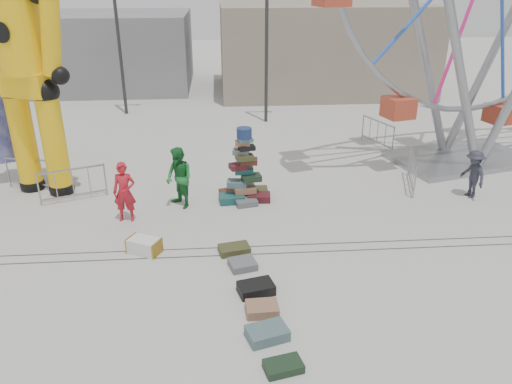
{
  "coord_description": "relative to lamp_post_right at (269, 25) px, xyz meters",
  "views": [
    {
      "loc": [
        0.72,
        -10.47,
        6.67
      ],
      "look_at": [
        1.68,
        2.08,
        1.1
      ],
      "focal_mm": 35.0,
      "sensor_mm": 36.0,
      "label": 1
    }
  ],
  "objects": [
    {
      "name": "row_case_5",
      "position": [
        -1.34,
        -16.5,
        -4.4
      ],
      "size": [
        0.78,
        0.58,
        0.17
      ],
      "primitive_type": "cube",
      "rotation": [
        0.0,
        0.0,
        0.23
      ],
      "color": "#1B321E",
      "rests_on": "ground"
    },
    {
      "name": "suitcase_tower",
      "position": [
        -1.63,
        -8.96,
        -3.82
      ],
      "size": [
        1.66,
        1.48,
        2.37
      ],
      "rotation": [
        0.0,
        0.0,
        0.06
      ],
      "color": "#1B5351",
      "rests_on": "ground"
    },
    {
      "name": "steamer_trunk",
      "position": [
        -4.4,
        -12.08,
        -4.29
      ],
      "size": [
        0.95,
        0.8,
        0.39
      ],
      "primitive_type": "cube",
      "rotation": [
        0.0,
        0.0,
        -0.46
      ],
      "color": "silver",
      "rests_on": "ground"
    },
    {
      "name": "barricade_wheel_back",
      "position": [
        4.16,
        -4.06,
        -3.93
      ],
      "size": [
        0.81,
        1.9,
        1.1
      ],
      "primitive_type": null,
      "rotation": [
        0.0,
        0.0,
        -1.21
      ],
      "color": "gray",
      "rests_on": "ground"
    },
    {
      "name": "track_line_far",
      "position": [
        -3.09,
        -12.0,
        -4.48
      ],
      "size": [
        40.0,
        0.04,
        0.01
      ],
      "primitive_type": "cube",
      "color": "#47443F",
      "rests_on": "ground"
    },
    {
      "name": "crash_test_dummy",
      "position": [
        -8.12,
        -7.81,
        -0.39
      ],
      "size": [
        3.04,
        1.61,
        7.76
      ],
      "rotation": [
        0.0,
        0.0,
        -0.37
      ],
      "color": "black",
      "rests_on": "ground"
    },
    {
      "name": "row_case_3",
      "position": [
        -1.58,
        -14.81,
        -4.38
      ],
      "size": [
        0.71,
        0.55,
        0.21
      ],
      "primitive_type": "cube",
      "rotation": [
        0.0,
        0.0,
        0.05
      ],
      "color": "#996A4E",
      "rests_on": "ground"
    },
    {
      "name": "row_case_1",
      "position": [
        -1.9,
        -12.99,
        -4.39
      ],
      "size": [
        0.75,
        0.71,
        0.19
      ],
      "primitive_type": "cube",
      "rotation": [
        0.0,
        0.0,
        0.26
      ],
      "color": "slate",
      "rests_on": "ground"
    },
    {
      "name": "pedestrian_black",
      "position": [
        -8.98,
        -6.84,
        -3.56
      ],
      "size": [
        1.12,
        1.04,
        1.85
      ],
      "primitive_type": "imported",
      "rotation": [
        0.0,
        0.0,
        2.44
      ],
      "color": "black",
      "rests_on": "ground"
    },
    {
      "name": "pedestrian_green",
      "position": [
        -3.63,
        -9.35,
        -3.54
      ],
      "size": [
        1.13,
        1.17,
        1.89
      ],
      "primitive_type": "imported",
      "rotation": [
        0.0,
        0.0,
        -0.92
      ],
      "color": "#1B6E2D",
      "rests_on": "ground"
    },
    {
      "name": "building_right",
      "position": [
        3.91,
        7.0,
        -1.98
      ],
      "size": [
        12.0,
        8.0,
        5.0
      ],
      "primitive_type": "cube",
      "color": "gray",
      "rests_on": "ground"
    },
    {
      "name": "ground",
      "position": [
        -3.09,
        -13.0,
        -4.48
      ],
      "size": [
        90.0,
        90.0,
        0.0
      ],
      "primitive_type": "plane",
      "color": "#9E9E99",
      "rests_on": "ground"
    },
    {
      "name": "lamp_post_right",
      "position": [
        0.0,
        0.0,
        0.0
      ],
      "size": [
        1.41,
        0.25,
        8.0
      ],
      "color": "#2D2D30",
      "rests_on": "ground"
    },
    {
      "name": "barricade_wheel_front",
      "position": [
        4.04,
        -8.36,
        -3.93
      ],
      "size": [
        0.64,
        1.95,
        1.1
      ],
      "primitive_type": null,
      "rotation": [
        0.0,
        0.0,
        1.3
      ],
      "color": "gray",
      "rests_on": "ground"
    },
    {
      "name": "building_left",
      "position": [
        -9.09,
        9.0,
        -2.28
      ],
      "size": [
        10.0,
        8.0,
        4.4
      ],
      "primitive_type": "cube",
      "color": "gray",
      "rests_on": "ground"
    },
    {
      "name": "pedestrian_grey",
      "position": [
        5.64,
        -9.31,
        -3.7
      ],
      "size": [
        0.77,
        1.1,
        1.56
      ],
      "primitive_type": "imported",
      "rotation": [
        0.0,
        0.0,
        -1.37
      ],
      "color": "#262733",
      "rests_on": "ground"
    },
    {
      "name": "lamp_post_left",
      "position": [
        -7.0,
        2.0,
        0.0
      ],
      "size": [
        1.41,
        0.25,
        8.0
      ],
      "color": "#2D2D30",
      "rests_on": "ground"
    },
    {
      "name": "row_case_2",
      "position": [
        -1.65,
        -14.08,
        -4.36
      ],
      "size": [
        0.9,
        0.71,
        0.24
      ],
      "primitive_type": "cube",
      "rotation": [
        0.0,
        0.0,
        0.25
      ],
      "color": "black",
      "rests_on": "ground"
    },
    {
      "name": "row_case_4",
      "position": [
        -1.55,
        -15.62,
        -4.36
      ],
      "size": [
        0.92,
        0.75,
        0.24
      ],
      "primitive_type": "cube",
      "rotation": [
        0.0,
        0.0,
        0.29
      ],
      "color": "slate",
      "rests_on": "ground"
    },
    {
      "name": "barricade_dummy_c",
      "position": [
        -7.02,
        -8.65,
        -3.93
      ],
      "size": [
        1.91,
        0.79,
        1.1
      ],
      "primitive_type": null,
      "rotation": [
        0.0,
        0.0,
        0.36
      ],
      "color": "gray",
      "rests_on": "ground"
    },
    {
      "name": "row_case_0",
      "position": [
        -2.08,
        -12.26,
        -4.39
      ],
      "size": [
        0.87,
        0.64,
        0.19
      ],
      "primitive_type": "cube",
      "rotation": [
        0.0,
        0.0,
        0.21
      ],
      "color": "#414221",
      "rests_on": "ground"
    },
    {
      "name": "barricade_dummy_b",
      "position": [
        -8.48,
        -7.66,
        -3.93
      ],
      "size": [
        1.96,
        0.61,
        1.1
      ],
      "primitive_type": null,
      "rotation": [
        0.0,
        0.0,
        -0.26
      ],
      "color": "gray",
      "rests_on": "ground"
    },
    {
      "name": "track_line_near",
      "position": [
        -3.09,
        -12.4,
        -4.48
      ],
      "size": [
        40.0,
        0.04,
        0.01
      ],
      "primitive_type": "cube",
      "color": "#47443F",
      "rests_on": "ground"
    },
    {
      "name": "pedestrian_red",
      "position": [
        -5.14,
        -10.17,
        -3.59
      ],
      "size": [
        0.67,
        0.46,
        1.78
      ],
      "primitive_type": "imported",
      "rotation": [
        0.0,
        0.0,
        -0.05
      ],
      "color": "#AE1824",
      "rests_on": "ground"
    }
  ]
}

